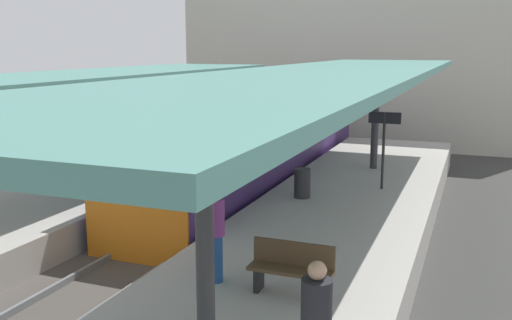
{
  "coord_description": "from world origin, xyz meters",
  "views": [
    {
      "loc": [
        6.91,
        -11.04,
        4.99
      ],
      "look_at": [
        0.57,
        5.12,
        1.53
      ],
      "focal_mm": 39.74,
      "sensor_mm": 36.0,
      "label": 1
    }
  ],
  "objects_px": {
    "platform_bench": "(292,267)",
    "litter_bin": "(302,183)",
    "commuter_train": "(262,142)",
    "platform_sign": "(384,133)",
    "passenger_near_bench": "(214,233)"
  },
  "relations": [
    {
      "from": "platform_bench",
      "to": "passenger_near_bench",
      "type": "xyz_separation_m",
      "value": [
        -1.39,
        -0.01,
        0.42
      ]
    },
    {
      "from": "litter_bin",
      "to": "passenger_near_bench",
      "type": "height_order",
      "value": "passenger_near_bench"
    },
    {
      "from": "litter_bin",
      "to": "commuter_train",
      "type": "bearing_deg",
      "value": 123.79
    },
    {
      "from": "platform_sign",
      "to": "passenger_near_bench",
      "type": "relative_size",
      "value": 1.3
    },
    {
      "from": "commuter_train",
      "to": "platform_sign",
      "type": "height_order",
      "value": "commuter_train"
    },
    {
      "from": "litter_bin",
      "to": "passenger_near_bench",
      "type": "xyz_separation_m",
      "value": [
        0.21,
        -5.91,
        0.48
      ]
    },
    {
      "from": "commuter_train",
      "to": "platform_sign",
      "type": "distance_m",
      "value": 5.11
    },
    {
      "from": "commuter_train",
      "to": "passenger_near_bench",
      "type": "height_order",
      "value": "commuter_train"
    },
    {
      "from": "platform_sign",
      "to": "litter_bin",
      "type": "distance_m",
      "value": 2.83
    },
    {
      "from": "platform_bench",
      "to": "litter_bin",
      "type": "bearing_deg",
      "value": 105.19
    },
    {
      "from": "passenger_near_bench",
      "to": "litter_bin",
      "type": "bearing_deg",
      "value": 92.06
    },
    {
      "from": "platform_bench",
      "to": "litter_bin",
      "type": "relative_size",
      "value": 1.75
    },
    {
      "from": "commuter_train",
      "to": "platform_bench",
      "type": "height_order",
      "value": "commuter_train"
    },
    {
      "from": "commuter_train",
      "to": "litter_bin",
      "type": "distance_m",
      "value": 4.8
    },
    {
      "from": "platform_sign",
      "to": "passenger_near_bench",
      "type": "distance_m",
      "value": 7.88
    }
  ]
}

